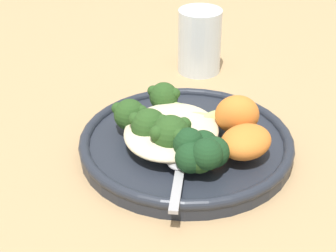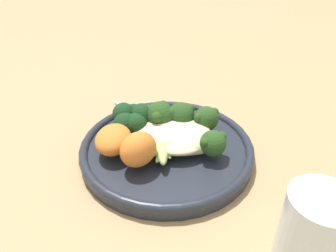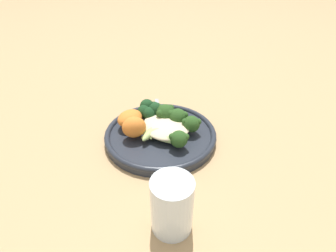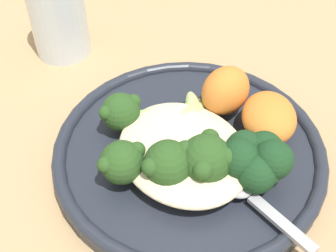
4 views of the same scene
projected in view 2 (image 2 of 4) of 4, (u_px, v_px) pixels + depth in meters
name	position (u px, v px, depth m)	size (l,w,h in m)	color
ground_plane	(159.00, 158.00, 0.45)	(4.00, 4.00, 0.00)	tan
plate	(168.00, 150.00, 0.45)	(0.23, 0.23, 0.02)	#232833
quinoa_mound	(172.00, 129.00, 0.45)	(0.12, 0.10, 0.02)	beige
broccoli_stalk_0	(202.00, 145.00, 0.41)	(0.06, 0.10, 0.03)	#ADC675
broccoli_stalk_1	(196.00, 128.00, 0.45)	(0.05, 0.12, 0.04)	#ADC675
broccoli_stalk_2	(179.00, 121.00, 0.45)	(0.08, 0.10, 0.04)	#ADC675
broccoli_stalk_3	(161.00, 122.00, 0.45)	(0.11, 0.07, 0.04)	#ADC675
broccoli_stalk_4	(135.00, 123.00, 0.46)	(0.12, 0.04, 0.03)	#ADC675
sweet_potato_chunk_0	(113.00, 139.00, 0.42)	(0.06, 0.05, 0.03)	orange
sweet_potato_chunk_1	(138.00, 149.00, 0.39)	(0.05, 0.04, 0.04)	orange
kale_tuft	(132.00, 118.00, 0.46)	(0.06, 0.06, 0.04)	#193D1E
spoon	(142.00, 120.00, 0.48)	(0.10, 0.03, 0.01)	#A3A3A8
water_glass	(312.00, 235.00, 0.29)	(0.06, 0.06, 0.09)	silver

